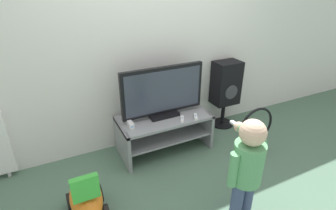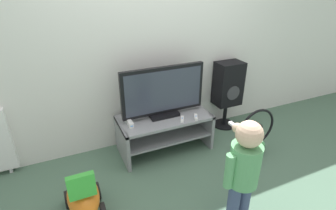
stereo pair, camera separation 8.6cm
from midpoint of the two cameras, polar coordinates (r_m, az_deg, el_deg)
ground_plane at (r=3.03m, az=0.48°, el=-11.86°), size 16.00×16.00×0.00m
wall_back at (r=2.99m, az=-4.71°, el=15.16°), size 10.00×0.06×2.60m
tv_stand at (r=3.06m, az=-1.66°, el=-4.89°), size 1.05×0.52×0.44m
television at (r=2.88m, az=-1.97°, el=2.70°), size 0.96×0.20×0.58m
game_console at (r=2.84m, az=-9.29°, el=-3.79°), size 0.05×0.20×0.05m
remote_primary at (r=2.96m, az=5.21°, el=-2.54°), size 0.09×0.13×0.03m
remote_secondary at (r=2.91m, az=2.25°, el=-3.05°), size 0.09×0.13×0.03m
child at (r=2.17m, az=15.69°, el=-12.07°), size 0.36×0.52×0.94m
speaker_tower at (r=3.52m, az=11.79°, el=4.27°), size 0.34×0.31×0.91m
floor_fan at (r=3.16m, az=17.64°, el=-5.78°), size 0.47×0.24×0.57m
ride_on_toy at (r=2.43m, az=-18.42°, el=-18.76°), size 0.30×0.48×0.52m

